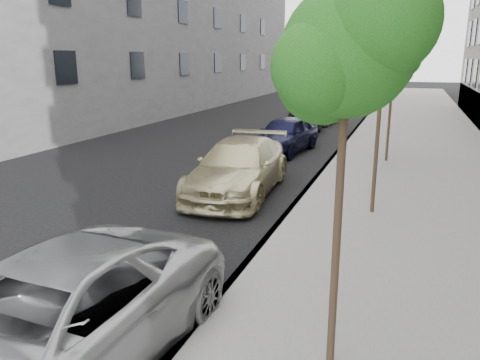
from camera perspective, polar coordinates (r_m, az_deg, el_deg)
The scene contains 10 objects.
sidewalk at distance 28.10m, azimuth 20.65°, elevation 5.86°, with size 6.40×72.00×0.14m, color gray.
curb at distance 28.22m, azimuth 14.28°, elevation 6.39°, with size 0.15×72.00×0.14m, color #9E9B93.
tree_near at distance 5.36m, azimuth 13.25°, elevation 15.02°, with size 1.77×1.57×4.76m.
tree_mid at distance 11.86m, azimuth 17.46°, elevation 17.10°, with size 1.52×1.32×5.21m.
tree_far at distance 18.34m, azimuth 18.29°, elevation 12.80°, with size 1.79×1.59×4.31m.
minivan at distance 6.48m, azimuth -22.60°, elevation -15.93°, with size 2.59×5.61×1.56m, color #A7A9AC.
suv at distance 13.90m, azimuth -0.16°, elevation 1.57°, with size 2.21×5.45×1.58m, color beige.
sedan_blue at distance 20.12m, azimuth 5.53°, elevation 5.56°, with size 1.81×4.50×1.53m, color black.
sedan_black at distance 24.81m, azimuth 7.71°, elevation 6.94°, with size 1.35×3.88×1.28m, color black.
sedan_rear at distance 29.58m, azimuth 9.86°, elevation 8.20°, with size 1.93×4.74×1.37m, color gray.
Camera 1 is at (3.89, -3.82, 3.97)m, focal length 35.00 mm.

